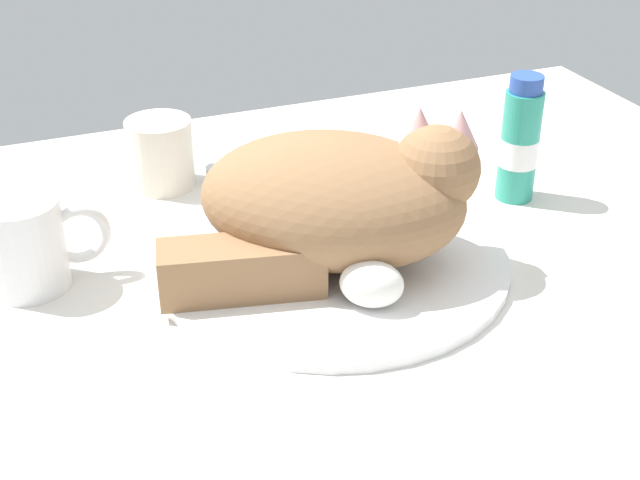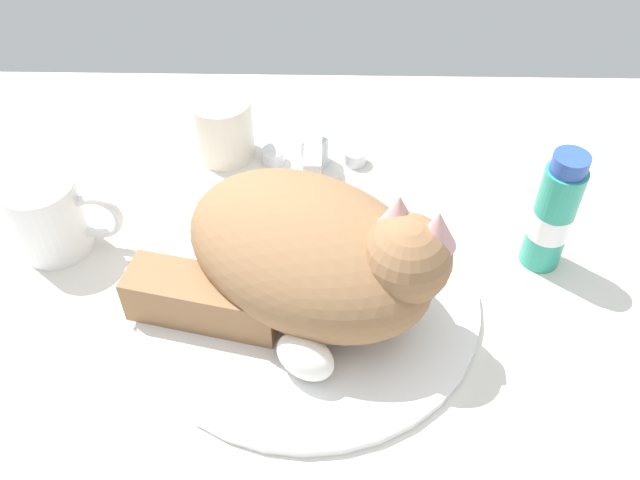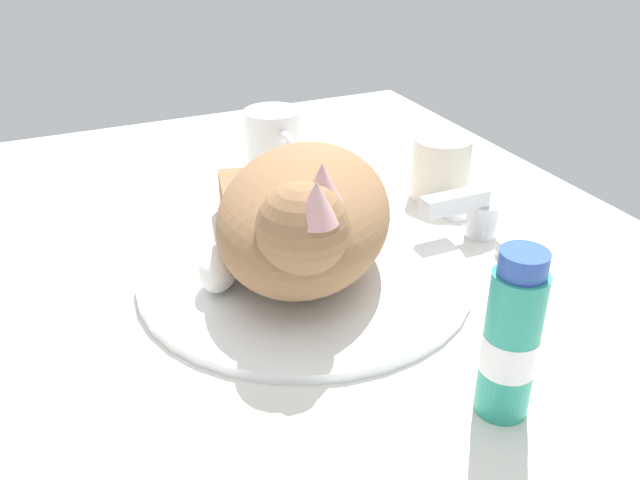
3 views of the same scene
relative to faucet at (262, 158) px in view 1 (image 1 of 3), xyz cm
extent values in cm
cube|color=silver|center=(0.00, -20.63, -4.06)|extent=(110.00, 82.50, 3.00)
cylinder|color=white|center=(0.00, -20.63, -2.05)|extent=(33.81, 33.81, 1.01)
cylinder|color=silver|center=(0.00, 1.14, -0.58)|extent=(3.60, 3.60, 3.95)
cube|color=silver|center=(0.00, -2.85, 2.40)|extent=(2.00, 7.97, 2.00)
cylinder|color=silver|center=(-4.97, 1.14, -1.66)|extent=(2.80, 2.80, 1.80)
cylinder|color=silver|center=(4.97, 1.14, -1.66)|extent=(2.80, 2.80, 1.80)
ellipsoid|color=#936B47|center=(0.00, -20.63, 4.52)|extent=(29.79, 27.19, 12.12)
sphere|color=#936B47|center=(8.53, -24.45, 7.85)|extent=(11.08, 11.08, 8.05)
ellipsoid|color=white|center=(7.17, -23.60, 6.03)|extent=(6.78, 6.52, 4.43)
cone|color=#DB9E9E|center=(7.74, -22.30, 11.27)|extent=(4.99, 4.99, 3.62)
cone|color=#DB9E9E|center=(10.82, -24.21, 11.27)|extent=(4.99, 4.99, 3.62)
cube|color=#936B47|center=(-9.73, -23.44, 0.90)|extent=(15.32, 7.91, 4.89)
ellipsoid|color=white|center=(-0.50, -29.65, 0.66)|extent=(6.66, 6.01, 4.40)
cylinder|color=white|center=(-27.24, -13.56, 1.80)|extent=(7.53, 7.53, 8.72)
torus|color=white|center=(-22.28, -13.56, 1.80)|extent=(5.88, 1.00, 5.88)
cylinder|color=silver|center=(-11.00, 2.62, 1.33)|extent=(7.30, 7.30, 7.78)
cylinder|color=teal|center=(24.14, -14.62, 3.52)|extent=(4.10, 4.10, 12.15)
cylinder|color=white|center=(24.14, -14.62, 2.91)|extent=(4.18, 4.18, 3.04)
cylinder|color=#2D51AD|center=(24.14, -14.62, 10.49)|extent=(3.48, 3.48, 1.80)
camera|label=1|loc=(-28.23, -88.38, 42.14)|focal=50.23mm
camera|label=2|loc=(1.99, -64.01, 50.60)|focal=38.30mm
camera|label=3|loc=(55.18, -44.10, 34.33)|focal=38.48mm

